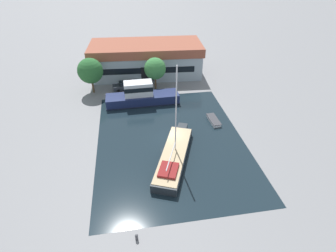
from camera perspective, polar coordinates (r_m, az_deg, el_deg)
ground_plane at (r=37.19m, az=0.50°, el=-3.02°), size 440.00×440.00×0.00m
water_canal at (r=37.19m, az=0.50°, el=-3.02°), size 20.29×27.03×0.01m
warehouse_building at (r=56.44m, az=-4.75°, el=14.37°), size 23.19×11.24×6.47m
quay_tree_near_building at (r=49.27m, az=-2.85°, el=12.36°), size 4.00×4.00×6.09m
quay_tree_by_water at (r=49.71m, az=-16.57°, el=11.43°), size 4.52×4.52×6.55m
parked_car at (r=51.00m, az=-9.25°, el=8.73°), size 4.86×2.45×1.60m
sailboat_moored at (r=33.58m, az=1.32°, el=-6.44°), size 7.08×12.83×12.45m
motor_cruiser at (r=45.47m, az=-5.84°, el=6.56°), size 12.61×3.48×4.02m
small_dinghy at (r=41.44m, az=9.90°, el=1.24°), size 1.50×3.59×0.51m
mooring_bollard at (r=26.60m, az=-6.86°, el=-22.84°), size 0.30×0.30×0.75m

